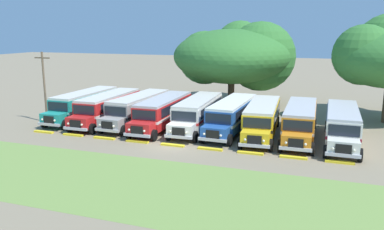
{
  "coord_description": "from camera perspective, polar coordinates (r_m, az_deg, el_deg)",
  "views": [
    {
      "loc": [
        11.6,
        -28.47,
        9.23
      ],
      "look_at": [
        0.0,
        4.7,
        1.6
      ],
      "focal_mm": 36.61,
      "sensor_mm": 36.0,
      "label": 1
    }
  ],
  "objects": [
    {
      "name": "parked_bus_slot_1",
      "position": [
        40.98,
        -12.15,
        1.22
      ],
      "size": [
        2.84,
        10.86,
        2.82
      ],
      "rotation": [
        0.0,
        0.0,
        -1.55
      ],
      "color": "red",
      "rests_on": "ground_plane"
    },
    {
      "name": "utility_pole",
      "position": [
        42.07,
        -20.71,
        4.08
      ],
      "size": [
        1.8,
        0.2,
        7.15
      ],
      "color": "brown",
      "rests_on": "ground_plane"
    },
    {
      "name": "curb_wheelstop_6",
      "position": [
        30.26,
        8.5,
        -5.5
      ],
      "size": [
        2.0,
        0.36,
        0.15
      ],
      "primitive_type": "cube",
      "color": "yellow",
      "rests_on": "ground_plane"
    },
    {
      "name": "foreground_grass_strip",
      "position": [
        24.99,
        -10.06,
        -9.61
      ],
      "size": [
        80.0,
        9.41,
        0.01
      ],
      "primitive_type": "cube",
      "color": "olive",
      "rests_on": "ground_plane"
    },
    {
      "name": "parked_bus_slot_2",
      "position": [
        39.8,
        -7.81,
        1.06
      ],
      "size": [
        2.97,
        10.88,
        2.82
      ],
      "rotation": [
        0.0,
        0.0,
        -1.6
      ],
      "color": "#9E9993",
      "rests_on": "ground_plane"
    },
    {
      "name": "curb_wheelstop_7",
      "position": [
        29.88,
        14.56,
        -6.0
      ],
      "size": [
        2.0,
        0.36,
        0.15
      ],
      "primitive_type": "cube",
      "color": "yellow",
      "rests_on": "ground_plane"
    },
    {
      "name": "curb_wheelstop_8",
      "position": [
        29.83,
        20.72,
        -6.44
      ],
      "size": [
        2.0,
        0.36,
        0.15
      ],
      "primitive_type": "cube",
      "color": "yellow",
      "rests_on": "ground_plane"
    },
    {
      "name": "curb_wheelstop_0",
      "position": [
        38.51,
        -20.79,
        -2.32
      ],
      "size": [
        2.0,
        0.36,
        0.15
      ],
      "primitive_type": "cube",
      "color": "yellow",
      "rests_on": "ground_plane"
    },
    {
      "name": "curb_wheelstop_4",
      "position": [
        31.98,
        -2.85,
        -4.4
      ],
      "size": [
        2.0,
        0.36,
        0.15
      ],
      "primitive_type": "cube",
      "color": "yellow",
      "rests_on": "ground_plane"
    },
    {
      "name": "parked_bus_slot_0",
      "position": [
        43.21,
        -15.43,
        1.61
      ],
      "size": [
        2.68,
        10.84,
        2.82
      ],
      "rotation": [
        0.0,
        0.0,
        -1.57
      ],
      "color": "teal",
      "rests_on": "ground_plane"
    },
    {
      "name": "curb_wheelstop_5",
      "position": [
        30.97,
        2.66,
        -4.96
      ],
      "size": [
        2.0,
        0.36,
        0.15
      ],
      "primitive_type": "cube",
      "color": "yellow",
      "rests_on": "ground_plane"
    },
    {
      "name": "curb_wheelstop_2",
      "position": [
        34.82,
        -12.66,
        -3.3
      ],
      "size": [
        2.0,
        0.36,
        0.15
      ],
      "primitive_type": "cube",
      "color": "yellow",
      "rests_on": "ground_plane"
    },
    {
      "name": "curb_wheelstop_1",
      "position": [
        36.57,
        -16.93,
        -2.79
      ],
      "size": [
        2.0,
        0.36,
        0.15
      ],
      "primitive_type": "cube",
      "color": "yellow",
      "rests_on": "ground_plane"
    },
    {
      "name": "broad_shade_tree",
      "position": [
        49.76,
        6.54,
        8.65
      ],
      "size": [
        14.8,
        15.35,
        10.51
      ],
      "color": "brown",
      "rests_on": "ground_plane"
    },
    {
      "name": "curb_wheelstop_3",
      "position": [
        33.28,
        -7.97,
        -3.84
      ],
      "size": [
        2.0,
        0.36,
        0.15
      ],
      "primitive_type": "cube",
      "color": "yellow",
      "rests_on": "ground_plane"
    },
    {
      "name": "parked_bus_slot_3",
      "position": [
        37.98,
        -4.24,
        0.6
      ],
      "size": [
        2.83,
        10.86,
        2.82
      ],
      "rotation": [
        0.0,
        0.0,
        -1.55
      ],
      "color": "red",
      "rests_on": "ground_plane"
    },
    {
      "name": "parked_bus_slot_5",
      "position": [
        36.6,
        5.84,
        0.12
      ],
      "size": [
        3.0,
        10.88,
        2.82
      ],
      "rotation": [
        0.0,
        0.0,
        -1.61
      ],
      "color": "#23519E",
      "rests_on": "ground_plane"
    },
    {
      "name": "ground_plane",
      "position": [
        32.1,
        -2.78,
        -4.48
      ],
      "size": [
        220.0,
        220.0,
        0.0
      ],
      "primitive_type": "plane",
      "color": "#84755B"
    },
    {
      "name": "parked_bus_slot_8",
      "position": [
        34.96,
        21.04,
        -1.22
      ],
      "size": [
        2.7,
        10.84,
        2.82
      ],
      "rotation": [
        0.0,
        0.0,
        -1.57
      ],
      "color": "silver",
      "rests_on": "ground_plane"
    },
    {
      "name": "parked_bus_slot_6",
      "position": [
        35.58,
        10.18,
        -0.36
      ],
      "size": [
        3.27,
        10.93,
        2.82
      ],
      "rotation": [
        0.0,
        0.0,
        -1.51
      ],
      "color": "yellow",
      "rests_on": "ground_plane"
    },
    {
      "name": "parked_bus_slot_7",
      "position": [
        35.38,
        15.5,
        -0.69
      ],
      "size": [
        2.87,
        10.86,
        2.82
      ],
      "rotation": [
        0.0,
        0.0,
        -1.55
      ],
      "color": "orange",
      "rests_on": "ground_plane"
    },
    {
      "name": "parked_bus_slot_4",
      "position": [
        37.42,
        0.86,
        0.46
      ],
      "size": [
        3.03,
        10.89,
        2.82
      ],
      "rotation": [
        0.0,
        0.0,
        -1.53
      ],
      "color": "silver",
      "rests_on": "ground_plane"
    }
  ]
}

